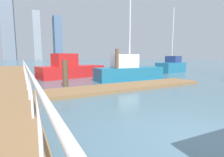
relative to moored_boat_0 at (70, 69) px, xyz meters
The scene contains 12 objects.
ground_plane 7.10m from the moored_boat_0, 94.31° to the left, with size 300.00×300.00×0.00m, color #476675.
floating_dock 7.08m from the moored_boat_0, 78.73° to the right, with size 10.82×2.00×0.18m, color olive.
boardwalk_railing 5.51m from the moored_boat_0, 132.17° to the right, with size 0.06×28.94×1.08m.
dock_piling_0 5.16m from the moored_boat_0, 19.94° to the right, with size 0.31×0.31×1.86m, color #473826.
dock_piling_2 5.07m from the moored_boat_0, 63.08° to the right, with size 0.27×0.27×2.43m, color brown.
dock_piling_3 4.91m from the moored_boat_0, 108.05° to the right, with size 0.34×0.34×1.65m, color brown.
moored_boat_0 is the anchor object (origin of this frame).
moored_boat_1 12.35m from the moored_boat_0, ahead, with size 4.85×2.78×7.64m.
moored_boat_4 5.39m from the moored_boat_0, 47.20° to the right, with size 5.68×1.85×6.30m.
skyline_tower_1 143.73m from the moored_boat_0, 94.71° to the left, with size 8.67×10.19×63.26m, color slate.
skyline_tower_2 160.29m from the moored_boat_0, 86.24° to the left, with size 6.38×7.73×44.55m, color #8C939E.
skyline_tower_3 144.37m from the moored_boat_0, 79.71° to the left, with size 6.45×9.47×38.06m, color slate.
Camera 1 is at (-3.30, -1.96, 1.80)m, focal length 26.37 mm.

